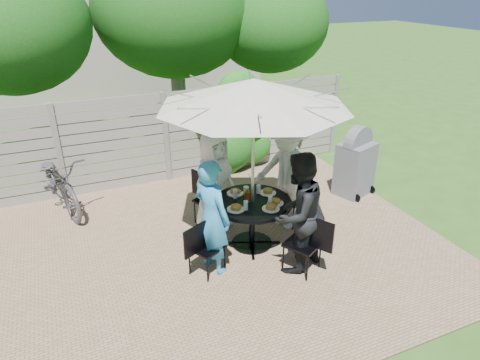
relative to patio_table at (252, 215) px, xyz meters
name	(u,v)px	position (x,y,z in m)	size (l,w,h in m)	color
backyard_envelope	(108,19)	(-0.49, 10.16, 2.06)	(60.00, 60.00, 5.00)	#2E5219
patio_table	(252,215)	(0.00, 0.00, 0.00)	(1.56, 1.56, 0.78)	black
umbrella	(254,93)	(0.00, 0.00, 1.88)	(3.54, 3.54, 2.62)	silver
chair_back	(210,209)	(-0.38, 0.89, -0.27)	(0.57, 0.68, 0.89)	black
person_back	(214,181)	(-0.33, 0.76, 0.29)	(0.82, 0.53, 1.67)	silver
chair_left	(206,257)	(-0.89, -0.38, -0.29)	(0.65, 0.55, 0.85)	black
person_left	(212,217)	(-0.76, -0.33, 0.31)	(0.62, 0.41, 1.70)	#2B84BB
chair_front	(303,254)	(0.38, -0.89, -0.27)	(0.61, 0.69, 0.92)	black
person_front	(297,214)	(0.33, -0.76, 0.35)	(0.86, 0.67, 1.78)	black
chair_right	(290,207)	(0.89, 0.38, -0.27)	(0.69, 0.61, 0.92)	black
person_right	(287,174)	(0.76, 0.33, 0.40)	(1.22, 0.70, 1.89)	beige
plate_back	(235,192)	(-0.14, 0.33, 0.26)	(0.26, 0.26, 0.06)	white
plate_left	(236,208)	(-0.33, -0.14, 0.26)	(0.26, 0.26, 0.06)	white
plate_front	(271,208)	(0.14, -0.33, 0.26)	(0.26, 0.26, 0.06)	white
plate_right	(268,192)	(0.33, 0.14, 0.26)	(0.26, 0.26, 0.06)	white
plate_extra	(275,202)	(0.28, -0.20, 0.26)	(0.24, 0.24, 0.06)	white
glass_back	(235,194)	(-0.20, 0.20, 0.31)	(0.07, 0.07, 0.14)	silver
glass_left	(246,205)	(-0.20, -0.20, 0.31)	(0.07, 0.07, 0.14)	silver
glass_front	(270,200)	(0.20, -0.20, 0.31)	(0.07, 0.07, 0.14)	silver
glass_right	(259,189)	(0.20, 0.20, 0.31)	(0.07, 0.07, 0.14)	silver
syrup_jug	(247,197)	(-0.07, 0.02, 0.32)	(0.09, 0.09, 0.16)	#59280C
coffee_cup	(246,191)	(0.00, 0.24, 0.30)	(0.08, 0.08, 0.12)	#C6B293
bicycle	(58,182)	(-2.67, 2.47, -0.01)	(0.70, 2.02, 1.06)	#333338
bbq_grill	(355,164)	(2.54, 0.84, 0.08)	(0.81, 0.71, 1.37)	#5B5A60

